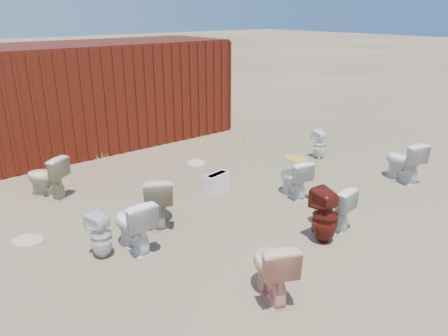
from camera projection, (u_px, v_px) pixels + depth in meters
ground at (247, 209)px, 7.26m from camera, size 100.00×100.00×0.00m
shipping_container at (104, 93)px, 10.62m from camera, size 6.00×2.40×2.40m
toilet_front_a at (133, 224)px, 5.93m from camera, size 0.44×0.75×0.76m
toilet_front_pink at (272, 267)px, 4.94m from camera, size 0.70×0.85×0.75m
toilet_front_c at (331, 207)px, 6.53m from camera, size 0.43×0.69×0.68m
toilet_front_maroon at (325, 216)px, 6.09m from camera, size 0.39×0.39×0.80m
toilet_front_e at (404, 161)px, 8.34m from camera, size 0.62×0.86×0.79m
toilet_back_a at (101, 235)px, 5.74m from camera, size 0.36×0.37×0.64m
toilet_back_beige_left at (46, 177)px, 7.57m from camera, size 0.75×0.86×0.76m
toilet_back_beige_right at (159, 199)px, 6.64m from camera, size 0.78×0.90×0.80m
toilet_back_yellowlid at (294, 178)px, 7.65m from camera, size 0.53×0.74×0.68m
toilet_back_e at (320, 144)px, 9.60m from camera, size 0.33×0.34×0.65m
yellow_lid at (295, 158)px, 7.53m from camera, size 0.35×0.43×0.02m
loose_tank at (217, 183)px, 7.86m from camera, size 0.53×0.28×0.35m
loose_lid_near at (196, 163)px, 9.37m from camera, size 0.55×0.61×0.02m
loose_lid_far at (28, 241)px, 6.23m from camera, size 0.56×0.59×0.02m
weed_clump_a at (51, 181)px, 7.98m from camera, size 0.36×0.36×0.34m
weed_clump_b at (165, 157)px, 9.32m from camera, size 0.32×0.32×0.31m
weed_clump_c at (240, 138)px, 10.69m from camera, size 0.36×0.36×0.29m
weed_clump_d at (102, 160)px, 9.18m from camera, size 0.30×0.30×0.27m
weed_clump_e at (198, 139)px, 10.69m from camera, size 0.34×0.34×0.26m
weed_clump_f at (317, 157)px, 9.35m from camera, size 0.28×0.28×0.26m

